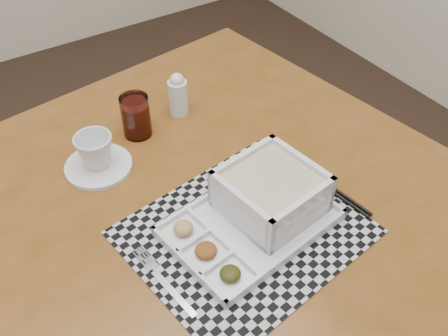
{
  "coord_description": "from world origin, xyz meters",
  "views": [
    {
      "loc": [
        0.35,
        -0.4,
        1.56
      ],
      "look_at": [
        0.75,
        0.21,
        0.88
      ],
      "focal_mm": 40.0,
      "sensor_mm": 36.0,
      "label": 1
    }
  ],
  "objects": [
    {
      "name": "serving_tray",
      "position": [
        0.78,
        0.12,
        0.84
      ],
      "size": [
        0.35,
        0.26,
        0.1
      ],
      "color": "silver",
      "rests_on": "placemat"
    },
    {
      "name": "dining_table",
      "position": [
        0.71,
        0.23,
        0.72
      ],
      "size": [
        1.2,
        1.2,
        0.8
      ],
      "color": "#54340F",
      "rests_on": "ground"
    },
    {
      "name": "placemat",
      "position": [
        0.73,
        0.1,
        0.8
      ],
      "size": [
        0.47,
        0.42,
        0.0
      ],
      "primitive_type": "cube",
      "rotation": [
        0.0,
        0.0,
        0.14
      ],
      "color": "#A09FA7",
      "rests_on": "dining_table"
    },
    {
      "name": "creamer_bottle",
      "position": [
        0.81,
        0.52,
        0.85
      ],
      "size": [
        0.05,
        0.05,
        0.11
      ],
      "color": "silver",
      "rests_on": "dining_table"
    },
    {
      "name": "fork",
      "position": [
        0.54,
        0.09,
        0.8
      ],
      "size": [
        0.04,
        0.19,
        0.0
      ],
      "color": "silver",
      "rests_on": "placemat"
    },
    {
      "name": "spoon",
      "position": [
        0.9,
        0.2,
        0.81
      ],
      "size": [
        0.04,
        0.18,
        0.01
      ],
      "color": "silver",
      "rests_on": "placemat"
    },
    {
      "name": "saucer",
      "position": [
        0.56,
        0.44,
        0.81
      ],
      "size": [
        0.15,
        0.15,
        0.01
      ],
      "primitive_type": "cylinder",
      "color": "silver",
      "rests_on": "dining_table"
    },
    {
      "name": "cup",
      "position": [
        0.56,
        0.44,
        0.85
      ],
      "size": [
        0.1,
        0.1,
        0.08
      ],
      "primitive_type": "imported",
      "rotation": [
        0.0,
        0.0,
        0.18
      ],
      "color": "silver",
      "rests_on": "saucer"
    },
    {
      "name": "juice_glass",
      "position": [
        0.69,
        0.5,
        0.85
      ],
      "size": [
        0.07,
        0.07,
        0.1
      ],
      "color": "white",
      "rests_on": "dining_table"
    },
    {
      "name": "chopsticks",
      "position": [
        0.94,
        0.11,
        0.81
      ],
      "size": [
        0.05,
        0.24,
        0.01
      ],
      "color": "black",
      "rests_on": "placemat"
    }
  ]
}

